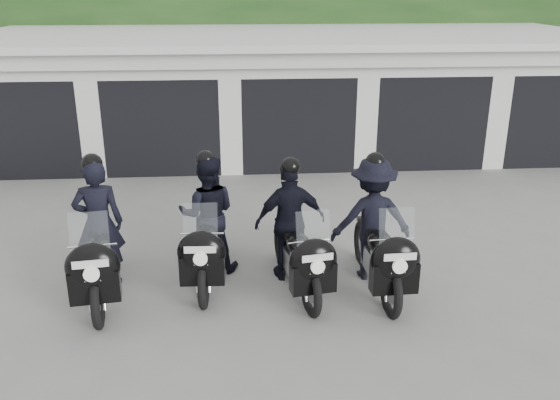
{
  "coord_description": "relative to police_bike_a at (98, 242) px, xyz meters",
  "views": [
    {
      "loc": [
        -1.41,
        -7.7,
        4.21
      ],
      "look_at": [
        -0.78,
        0.83,
        1.05
      ],
      "focal_mm": 38.0,
      "sensor_mm": 36.0,
      "label": 1
    }
  ],
  "objects": [
    {
      "name": "police_bike_c",
      "position": [
        2.75,
        0.13,
        0.01
      ],
      "size": [
        1.15,
        2.21,
        1.94
      ],
      "rotation": [
        0.0,
        0.0,
        0.18
      ],
      "color": "black",
      "rests_on": "ground"
    },
    {
      "name": "police_bike_d",
      "position": [
        3.93,
        0.09,
        0.04
      ],
      "size": [
        1.23,
        2.3,
        2.0
      ],
      "rotation": [
        0.0,
        0.0,
        0.05
      ],
      "color": "black",
      "rests_on": "ground"
    },
    {
      "name": "garage_block",
      "position": [
        3.38,
        8.07,
        0.61
      ],
      "size": [
        16.4,
        6.8,
        2.96
      ],
      "color": "silver",
      "rests_on": "ground"
    },
    {
      "name": "ground",
      "position": [
        3.38,
        0.01,
        -0.82
      ],
      "size": [
        80.0,
        80.0,
        0.0
      ],
      "primitive_type": "plane",
      "color": "gray",
      "rests_on": "ground"
    },
    {
      "name": "background_vegetation",
      "position": [
        3.75,
        12.93,
        1.96
      ],
      "size": [
        20.0,
        3.9,
        5.8
      ],
      "color": "#183814",
      "rests_on": "ground"
    },
    {
      "name": "police_bike_b",
      "position": [
        1.49,
        0.48,
        0.01
      ],
      "size": [
        0.91,
        2.26,
        1.96
      ],
      "rotation": [
        0.0,
        0.0,
        -0.04
      ],
      "color": "black",
      "rests_on": "ground"
    },
    {
      "name": "police_bike_a",
      "position": [
        0.0,
        0.0,
        0.0
      ],
      "size": [
        0.9,
        2.35,
        2.05
      ],
      "rotation": [
        0.0,
        0.0,
        0.14
      ],
      "color": "black",
      "rests_on": "ground"
    }
  ]
}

